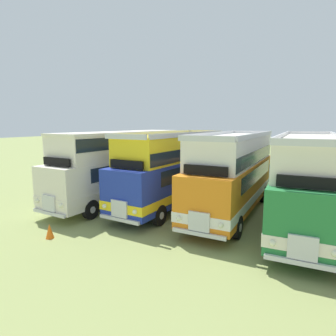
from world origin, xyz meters
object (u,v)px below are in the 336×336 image
object	(u,v)px
cone_mid_row	(50,231)
bus_first_in_row	(123,162)
bus_second_in_row	(175,167)
bus_fourth_in_row	(306,178)
bus_third_in_row	(234,172)

from	to	relation	value
cone_mid_row	bus_first_in_row	bearing A→B (deg)	100.28
bus_first_in_row	cone_mid_row	size ratio (longest dim) A/B	17.46
bus_second_in_row	bus_fourth_in_row	size ratio (longest dim) A/B	0.93
bus_first_in_row	bus_third_in_row	bearing A→B (deg)	3.76
bus_third_in_row	cone_mid_row	distance (m)	9.77
bus_third_in_row	cone_mid_row	world-z (taller)	bus_third_in_row
bus_second_in_row	bus_third_in_row	distance (m)	3.64
bus_third_in_row	bus_first_in_row	bearing A→B (deg)	-176.24
bus_second_in_row	bus_fourth_in_row	world-z (taller)	same
bus_second_in_row	bus_first_in_row	bearing A→B (deg)	-173.00
bus_third_in_row	bus_fourth_in_row	world-z (taller)	same
bus_second_in_row	bus_third_in_row	bearing A→B (deg)	0.49
bus_third_in_row	cone_mid_row	size ratio (longest dim) A/B	15.70
bus_second_in_row	cone_mid_row	distance (m)	8.03
bus_second_in_row	cone_mid_row	size ratio (longest dim) A/B	16.07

